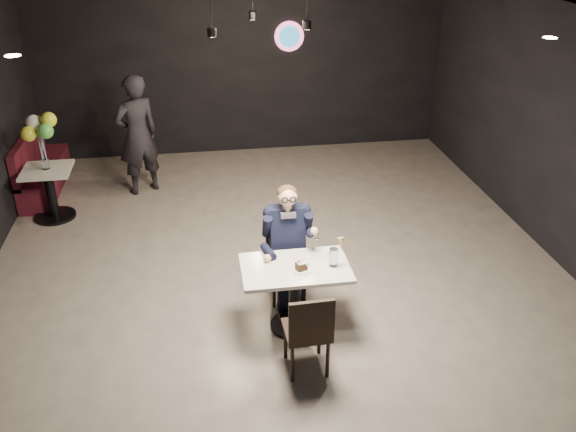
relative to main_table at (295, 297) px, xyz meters
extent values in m
plane|color=gray|center=(-0.03, 0.78, -0.38)|extent=(9.00, 9.00, 0.00)
cube|color=black|center=(-0.03, 2.78, 2.51)|extent=(1.40, 1.20, 0.36)
cube|color=white|center=(0.00, 0.00, 0.00)|extent=(1.10, 0.70, 0.75)
cube|color=black|center=(0.00, 0.55, 0.09)|extent=(0.42, 0.46, 0.92)
cube|color=black|center=(0.00, -0.64, 0.09)|extent=(0.44, 0.47, 0.92)
cube|color=black|center=(0.00, 0.55, 0.34)|extent=(0.60, 0.80, 1.44)
cylinder|color=white|center=(0.06, -0.06, 0.38)|extent=(0.22, 0.22, 0.01)
cube|color=black|center=(0.05, -0.08, 0.42)|extent=(0.13, 0.11, 0.07)
ellipsoid|color=green|center=(0.11, -0.14, 0.47)|extent=(0.06, 0.04, 0.01)
cylinder|color=silver|center=(0.38, -0.04, 0.47)|extent=(0.09, 0.09, 0.20)
cone|color=tan|center=(0.45, -0.06, 0.63)|extent=(0.09, 0.09, 0.14)
cube|color=#4B101D|center=(-3.28, 4.02, 0.08)|extent=(0.46, 1.83, 0.92)
cube|color=white|center=(-2.98, 3.02, 0.03)|extent=(0.66, 0.66, 0.82)
cylinder|color=silver|center=(-2.98, 3.02, 0.45)|extent=(0.10, 0.10, 0.15)
cube|color=#E9F132|center=(-2.98, 3.02, 0.84)|extent=(0.38, 0.38, 0.63)
imported|color=black|center=(-1.77, 3.74, 0.54)|extent=(0.80, 0.71, 1.83)
camera|label=1|loc=(-0.89, -5.16, 3.67)|focal=38.00mm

